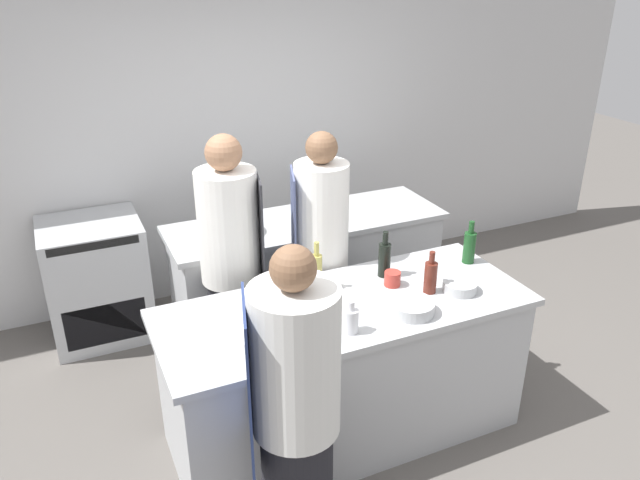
{
  "coord_description": "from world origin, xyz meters",
  "views": [
    {
      "loc": [
        -1.37,
        -2.68,
        2.68
      ],
      "look_at": [
        0.0,
        0.35,
        1.14
      ],
      "focal_mm": 35.0,
      "sensor_mm": 36.0,
      "label": 1
    }
  ],
  "objects_px": {
    "bottle_cooking_oil": "(385,258)",
    "cup": "(392,279)",
    "bowl_prep_small": "(254,338)",
    "chef_at_stove": "(232,269)",
    "bottle_sauce": "(351,320)",
    "bowl_mixing_large": "(460,287)",
    "bottle_wine": "(282,331)",
    "oven_range": "(97,280)",
    "chef_at_pass_far": "(321,261)",
    "bottle_vinegar": "(431,276)",
    "stockpot": "(226,220)",
    "bottle_olive_oil": "(317,271)",
    "chef_at_prep_near": "(295,416)",
    "bottle_water": "(469,246)",
    "bowl_ceramic_blue": "(412,307)"
  },
  "relations": [
    {
      "from": "oven_range",
      "to": "bowl_prep_small",
      "type": "relative_size",
      "value": 4.24
    },
    {
      "from": "bottle_sauce",
      "to": "bottle_water",
      "type": "distance_m",
      "value": 1.12
    },
    {
      "from": "bottle_vinegar",
      "to": "chef_at_stove",
      "type": "bearing_deg",
      "value": 139.76
    },
    {
      "from": "oven_range",
      "to": "chef_at_pass_far",
      "type": "relative_size",
      "value": 0.53
    },
    {
      "from": "bottle_water",
      "to": "stockpot",
      "type": "height_order",
      "value": "bottle_water"
    },
    {
      "from": "chef_at_stove",
      "to": "bottle_wine",
      "type": "distance_m",
      "value": 1.03
    },
    {
      "from": "chef_at_pass_far",
      "to": "oven_range",
      "type": "bearing_deg",
      "value": 67.32
    },
    {
      "from": "bottle_water",
      "to": "bowl_ceramic_blue",
      "type": "distance_m",
      "value": 0.76
    },
    {
      "from": "bowl_prep_small",
      "to": "bottle_cooking_oil",
      "type": "bearing_deg",
      "value": 20.6
    },
    {
      "from": "bowl_mixing_large",
      "to": "bottle_olive_oil",
      "type": "bearing_deg",
      "value": 153.7
    },
    {
      "from": "oven_range",
      "to": "bowl_ceramic_blue",
      "type": "height_order",
      "value": "bowl_ceramic_blue"
    },
    {
      "from": "chef_at_stove",
      "to": "stockpot",
      "type": "bearing_deg",
      "value": 179.88
    },
    {
      "from": "bottle_olive_oil",
      "to": "stockpot",
      "type": "bearing_deg",
      "value": 104.42
    },
    {
      "from": "bottle_cooking_oil",
      "to": "cup",
      "type": "xyz_separation_m",
      "value": [
        -0.02,
        -0.13,
        -0.07
      ]
    },
    {
      "from": "cup",
      "to": "bottle_sauce",
      "type": "bearing_deg",
      "value": -142.43
    },
    {
      "from": "bottle_olive_oil",
      "to": "chef_at_prep_near",
      "type": "bearing_deg",
      "value": -119.44
    },
    {
      "from": "bottle_olive_oil",
      "to": "bottle_vinegar",
      "type": "bearing_deg",
      "value": -27.62
    },
    {
      "from": "chef_at_pass_far",
      "to": "bottle_vinegar",
      "type": "relative_size",
      "value": 6.68
    },
    {
      "from": "bottle_cooking_oil",
      "to": "bottle_sauce",
      "type": "xyz_separation_m",
      "value": [
        -0.47,
        -0.47,
        -0.04
      ]
    },
    {
      "from": "chef_at_prep_near",
      "to": "bottle_olive_oil",
      "type": "bearing_deg",
      "value": -13.33
    },
    {
      "from": "bottle_vinegar",
      "to": "bottle_wine",
      "type": "height_order",
      "value": "bottle_wine"
    },
    {
      "from": "chef_at_stove",
      "to": "bottle_sauce",
      "type": "relative_size",
      "value": 9.52
    },
    {
      "from": "cup",
      "to": "oven_range",
      "type": "bearing_deg",
      "value": 132.89
    },
    {
      "from": "chef_at_pass_far",
      "to": "bottle_vinegar",
      "type": "xyz_separation_m",
      "value": [
        0.38,
        -0.68,
        0.13
      ]
    },
    {
      "from": "chef_at_pass_far",
      "to": "bowl_ceramic_blue",
      "type": "bearing_deg",
      "value": -150.85
    },
    {
      "from": "cup",
      "to": "bottle_olive_oil",
      "type": "bearing_deg",
      "value": 161.28
    },
    {
      "from": "bottle_cooking_oil",
      "to": "stockpot",
      "type": "height_order",
      "value": "bottle_cooking_oil"
    },
    {
      "from": "bottle_water",
      "to": "bowl_prep_small",
      "type": "distance_m",
      "value": 1.56
    },
    {
      "from": "cup",
      "to": "stockpot",
      "type": "height_order",
      "value": "stockpot"
    },
    {
      "from": "chef_at_prep_near",
      "to": "bottle_water",
      "type": "relative_size",
      "value": 5.9
    },
    {
      "from": "chef_at_prep_near",
      "to": "bottle_sauce",
      "type": "height_order",
      "value": "chef_at_prep_near"
    },
    {
      "from": "bottle_olive_oil",
      "to": "bowl_prep_small",
      "type": "bearing_deg",
      "value": -143.76
    },
    {
      "from": "bowl_prep_small",
      "to": "cup",
      "type": "height_order",
      "value": "cup"
    },
    {
      "from": "bottle_olive_oil",
      "to": "bottle_cooking_oil",
      "type": "xyz_separation_m",
      "value": [
        0.44,
        -0.02,
        -0.0
      ]
    },
    {
      "from": "chef_at_pass_far",
      "to": "chef_at_stove",
      "type": "bearing_deg",
      "value": 96.48
    },
    {
      "from": "bottle_olive_oil",
      "to": "cup",
      "type": "distance_m",
      "value": 0.45
    },
    {
      "from": "oven_range",
      "to": "bottle_wine",
      "type": "height_order",
      "value": "bottle_wine"
    },
    {
      "from": "bottle_sauce",
      "to": "cup",
      "type": "bearing_deg",
      "value": 37.57
    },
    {
      "from": "bottle_olive_oil",
      "to": "bowl_prep_small",
      "type": "distance_m",
      "value": 0.64
    },
    {
      "from": "oven_range",
      "to": "bowl_ceramic_blue",
      "type": "distance_m",
      "value": 2.52
    },
    {
      "from": "bottle_water",
      "to": "bowl_mixing_large",
      "type": "xyz_separation_m",
      "value": [
        -0.27,
        -0.29,
        -0.08
      ]
    },
    {
      "from": "chef_at_stove",
      "to": "bottle_olive_oil",
      "type": "relative_size",
      "value": 5.79
    },
    {
      "from": "oven_range",
      "to": "chef_at_pass_far",
      "type": "xyz_separation_m",
      "value": [
        1.32,
        -1.14,
        0.41
      ]
    },
    {
      "from": "bowl_mixing_large",
      "to": "cup",
      "type": "distance_m",
      "value": 0.39
    },
    {
      "from": "bottle_sauce",
      "to": "bottle_olive_oil",
      "type": "bearing_deg",
      "value": 86.91
    },
    {
      "from": "chef_at_prep_near",
      "to": "bottle_vinegar",
      "type": "bearing_deg",
      "value": -45.63
    },
    {
      "from": "bowl_mixing_large",
      "to": "bottle_wine",
      "type": "bearing_deg",
      "value": -172.55
    },
    {
      "from": "chef_at_stove",
      "to": "bowl_ceramic_blue",
      "type": "height_order",
      "value": "chef_at_stove"
    },
    {
      "from": "bottle_vinegar",
      "to": "bottle_sauce",
      "type": "height_order",
      "value": "bottle_vinegar"
    },
    {
      "from": "bowl_prep_small",
      "to": "oven_range",
      "type": "bearing_deg",
      "value": 107.93
    }
  ]
}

